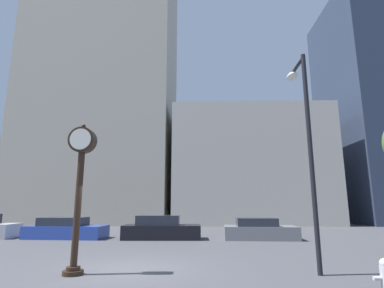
{
  "coord_description": "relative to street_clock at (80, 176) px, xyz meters",
  "views": [
    {
      "loc": [
        2.22,
        -9.63,
        1.95
      ],
      "look_at": [
        1.63,
        10.8,
        6.07
      ],
      "focal_mm": 28.0,
      "sensor_mm": 36.0,
      "label": 1
    }
  ],
  "objects": [
    {
      "name": "ground_plane",
      "position": [
        1.39,
        0.77,
        -2.77
      ],
      "size": [
        200.0,
        200.0,
        0.0
      ],
      "primitive_type": "plane",
      "color": "#424247"
    },
    {
      "name": "building_tall_tower",
      "position": [
        -7.71,
        24.77,
        16.13
      ],
      "size": [
        15.96,
        12.0,
        37.81
      ],
      "color": "#BCB29E",
      "rests_on": "ground_plane"
    },
    {
      "name": "building_storefront_row",
      "position": [
        8.83,
        24.77,
        3.1
      ],
      "size": [
        15.88,
        12.0,
        11.74
      ],
      "color": "beige",
      "rests_on": "ground_plane"
    },
    {
      "name": "street_clock",
      "position": [
        0.0,
        0.0,
        0.0
      ],
      "size": [
        0.78,
        0.58,
        4.38
      ],
      "color": "black",
      "rests_on": "ground_plane"
    },
    {
      "name": "car_blue",
      "position": [
        -4.3,
        9.05,
        -2.27
      ],
      "size": [
        4.6,
        2.1,
        1.2
      ],
      "rotation": [
        0.0,
        0.0,
        -0.06
      ],
      "color": "#28429E",
      "rests_on": "ground_plane"
    },
    {
      "name": "car_black",
      "position": [
        1.33,
        8.84,
        -2.22
      ],
      "size": [
        4.43,
        1.83,
        1.32
      ],
      "rotation": [
        0.0,
        0.0,
        0.02
      ],
      "color": "black",
      "rests_on": "ground_plane"
    },
    {
      "name": "car_grey",
      "position": [
        6.93,
        8.89,
        -2.27
      ],
      "size": [
        4.13,
        2.05,
        1.19
      ],
      "rotation": [
        0.0,
        0.0,
        -0.04
      ],
      "color": "slate",
      "rests_on": "ground_plane"
    },
    {
      "name": "street_lamp_right",
      "position": [
        6.94,
        0.5,
        1.64
      ],
      "size": [
        0.36,
        1.57,
        6.68
      ],
      "color": "black",
      "rests_on": "ground_plane"
    }
  ]
}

